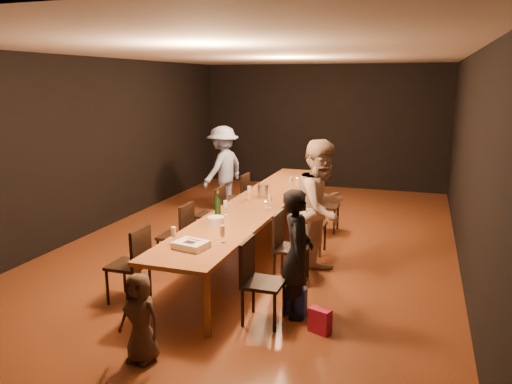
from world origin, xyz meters
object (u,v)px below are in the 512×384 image
(chair_left_0, at_px, (128,264))
(birthday_cake, at_px, (191,245))
(chair_right_0, at_px, (264,282))
(chair_left_1, at_px, (175,235))
(woman_tan, at_px, (321,208))
(champagne_bottle, at_px, (218,203))
(woman_birthday, at_px, (297,253))
(chair_left_3, at_px, (236,198))
(ice_bucket, at_px, (263,190))
(table, at_px, (259,204))
(chair_left_2, at_px, (210,214))
(child, at_px, (140,318))
(chair_right_1, at_px, (292,248))
(chair_right_3, at_px, (326,205))
(plate_stack, at_px, (216,221))
(man_blue, at_px, (223,168))
(chair_right_2, at_px, (311,223))

(chair_left_0, xyz_separation_m, birthday_cake, (0.83, 0.01, 0.33))
(birthday_cake, bearing_deg, chair_right_0, 9.92)
(chair_left_1, relative_size, woman_tan, 0.50)
(champagne_bottle, bearing_deg, woman_birthday, -37.87)
(chair_left_3, height_order, ice_bucket, ice_bucket)
(table, height_order, chair_left_3, chair_left_3)
(chair_left_0, height_order, chair_left_3, same)
(woman_tan, bearing_deg, ice_bucket, 68.70)
(chair_left_3, distance_m, ice_bucket, 1.23)
(chair_left_2, height_order, child, chair_left_2)
(chair_right_0, height_order, chair_left_1, same)
(woman_birthday, relative_size, champagne_bottle, 3.95)
(woman_tan, bearing_deg, chair_right_1, 165.25)
(chair_right_3, height_order, chair_left_0, same)
(chair_right_0, distance_m, chair_left_1, 2.08)
(woman_birthday, bearing_deg, plate_stack, 50.62)
(chair_right_0, height_order, woman_tan, woman_tan)
(champagne_bottle, relative_size, ice_bucket, 1.85)
(table, distance_m, chair_left_1, 1.49)
(chair_left_1, bearing_deg, chair_right_3, -35.31)
(chair_left_1, bearing_deg, ice_bucket, -27.59)
(chair_left_3, relative_size, ice_bucket, 4.66)
(man_blue, distance_m, birthday_cake, 4.64)
(chair_left_1, bearing_deg, chair_left_2, 0.00)
(chair_left_3, xyz_separation_m, woman_tan, (2.00, -2.02, 0.46))
(chair_left_3, bearing_deg, birthday_cake, -166.90)
(champagne_bottle, bearing_deg, chair_left_1, -161.53)
(chair_right_1, bearing_deg, child, -20.43)
(chair_right_2, height_order, plate_stack, chair_right_2)
(table, height_order, chair_right_0, chair_right_0)
(plate_stack, height_order, ice_bucket, ice_bucket)
(chair_left_1, bearing_deg, woman_tan, -79.12)
(woman_birthday, bearing_deg, champagne_bottle, 39.78)
(chair_left_3, height_order, birthday_cake, chair_left_3)
(man_blue, height_order, champagne_bottle, man_blue)
(chair_right_2, bearing_deg, chair_left_0, -35.31)
(chair_right_0, height_order, child, chair_right_0)
(plate_stack, bearing_deg, chair_left_1, 159.88)
(chair_right_0, height_order, chair_left_0, same)
(chair_right_3, distance_m, plate_stack, 2.86)
(chair_left_0, bearing_deg, man_blue, 7.58)
(chair_left_1, height_order, man_blue, man_blue)
(chair_left_2, relative_size, birthday_cake, 2.30)
(chair_left_1, height_order, birthday_cake, chair_left_1)
(child, bearing_deg, man_blue, 110.05)
(woman_tan, distance_m, man_blue, 3.85)
(chair_right_2, height_order, chair_left_0, same)
(chair_right_0, xyz_separation_m, chair_right_3, (0.00, 3.60, 0.00))
(birthday_cake, xyz_separation_m, ice_bucket, (-0.02, 2.74, 0.06))
(chair_left_1, xyz_separation_m, birthday_cake, (0.83, -1.19, 0.33))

